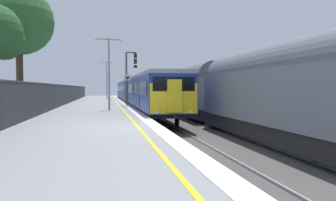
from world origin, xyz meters
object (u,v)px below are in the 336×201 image
Objects in this scene: commuter_train_at_platform at (136,91)px; freight_train_adjacent_track at (219,90)px; speed_limit_sign at (128,86)px; platform_lamp_far at (107,77)px; platform_lamp_mid at (109,67)px; background_tree_centre at (19,23)px; signal_gantry at (129,72)px.

freight_train_adjacent_track is (4.00, -17.03, 0.20)m from commuter_train_at_platform.
commuter_train_at_platform is 11.11m from speed_limit_sign.
speed_limit_sign is at bearing -85.29° from platform_lamp_far.
commuter_train_at_platform is at bearing 76.83° from platform_lamp_mid.
background_tree_centre is (-5.83, -0.62, 2.81)m from platform_lamp_mid.
commuter_train_at_platform is 8.08× the size of platform_lamp_mid.
platform_lamp_mid reaches higher than freight_train_adjacent_track.
signal_gantry is at bearing 73.49° from platform_lamp_mid.
background_tree_centre is (-13.28, 1.72, 4.43)m from freight_train_adjacent_track.
background_tree_centre is (-7.80, -7.24, 2.77)m from signal_gantry.
commuter_train_at_platform is 8.37× the size of signal_gantry.
commuter_train_at_platform is at bearing 58.80° from background_tree_centre.
platform_lamp_far is (0.00, 23.05, 0.15)m from platform_lamp_mid.
signal_gantry is 0.92× the size of platform_lamp_far.
speed_limit_sign is at bearing -97.36° from signal_gantry.
commuter_train_at_platform is 18.49m from background_tree_centre.
commuter_train_at_platform is 7.67× the size of platform_lamp_far.
platform_lamp_mid is at bearing 162.57° from freight_train_adjacent_track.
freight_train_adjacent_track is at bearing -73.66° from platform_lamp_far.
speed_limit_sign is 0.34× the size of background_tree_centre.
background_tree_centre reaches higher than speed_limit_sign.
platform_lamp_mid reaches higher than signal_gantry.
commuter_train_at_platform is at bearing 103.23° from freight_train_adjacent_track.
platform_lamp_far is 24.52m from background_tree_centre.
platform_lamp_mid is at bearing -113.03° from speed_limit_sign.
signal_gantry is at bearing 121.43° from freight_train_adjacent_track.
background_tree_centre is (-7.43, -4.36, 4.13)m from speed_limit_sign.
background_tree_centre reaches higher than commuter_train_at_platform.
freight_train_adjacent_track is 4.83× the size of platform_lamp_far.
platform_lamp_far is at bearing 90.00° from platform_lamp_mid.
signal_gantry reaches higher than speed_limit_sign.
signal_gantry is 6.91m from platform_lamp_mid.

